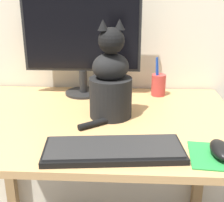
{
  "coord_description": "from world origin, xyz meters",
  "views": [
    {
      "loc": [
        0.13,
        -1.09,
        1.22
      ],
      "look_at": [
        0.08,
        -0.12,
        0.86
      ],
      "focal_mm": 50.0,
      "sensor_mm": 36.0,
      "label": 1
    }
  ],
  "objects_px": {
    "cat": "(111,82)",
    "keyboard": "(114,149)",
    "monitor": "(82,38)",
    "pen_cup": "(158,85)",
    "computer_mouse_right": "(220,150)"
  },
  "relations": [
    {
      "from": "cat",
      "to": "pen_cup",
      "type": "relative_size",
      "value": 2.05
    },
    {
      "from": "cat",
      "to": "keyboard",
      "type": "bearing_deg",
      "value": -101.42
    },
    {
      "from": "cat",
      "to": "pen_cup",
      "type": "bearing_deg",
      "value": 35.37
    },
    {
      "from": "monitor",
      "to": "cat",
      "type": "distance_m",
      "value": 0.32
    },
    {
      "from": "keyboard",
      "to": "pen_cup",
      "type": "xyz_separation_m",
      "value": [
        0.18,
        0.55,
        0.04
      ]
    },
    {
      "from": "computer_mouse_right",
      "to": "monitor",
      "type": "bearing_deg",
      "value": 131.12
    },
    {
      "from": "cat",
      "to": "pen_cup",
      "type": "distance_m",
      "value": 0.34
    },
    {
      "from": "monitor",
      "to": "pen_cup",
      "type": "bearing_deg",
      "value": -0.17
    },
    {
      "from": "computer_mouse_right",
      "to": "pen_cup",
      "type": "distance_m",
      "value": 0.57
    },
    {
      "from": "computer_mouse_right",
      "to": "cat",
      "type": "height_order",
      "value": "cat"
    },
    {
      "from": "monitor",
      "to": "pen_cup",
      "type": "xyz_separation_m",
      "value": [
        0.35,
        -0.0,
        -0.21
      ]
    },
    {
      "from": "monitor",
      "to": "cat",
      "type": "relative_size",
      "value": 1.42
    },
    {
      "from": "monitor",
      "to": "pen_cup",
      "type": "distance_m",
      "value": 0.41
    },
    {
      "from": "monitor",
      "to": "pen_cup",
      "type": "relative_size",
      "value": 2.91
    },
    {
      "from": "keyboard",
      "to": "monitor",
      "type": "bearing_deg",
      "value": 101.48
    }
  ]
}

